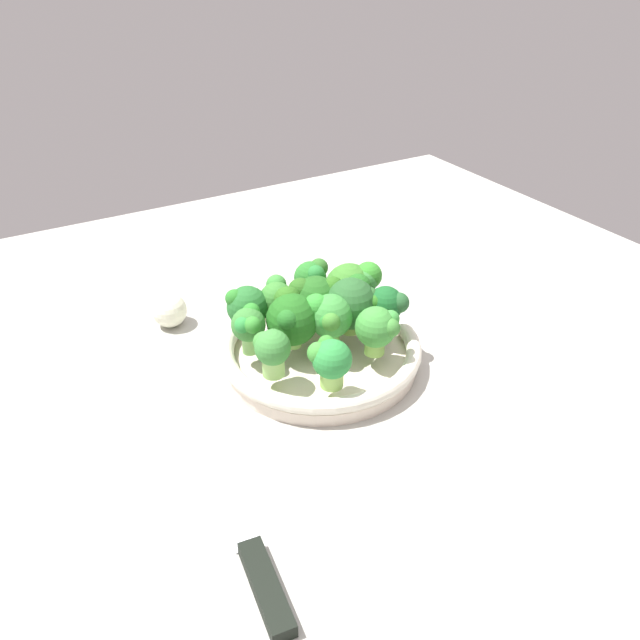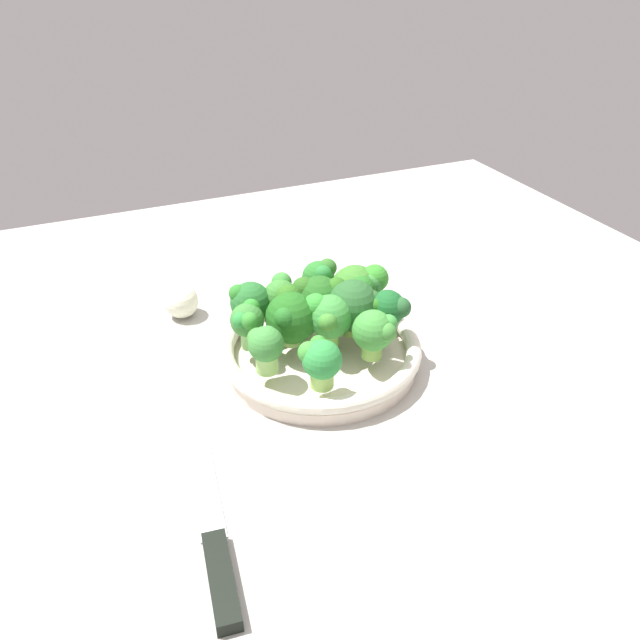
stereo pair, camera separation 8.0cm
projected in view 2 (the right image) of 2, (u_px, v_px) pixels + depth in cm
name	position (u px, v px, depth cm)	size (l,w,h in cm)	color
ground_plane	(347.00, 376.00, 82.85)	(130.00, 130.00, 2.50)	#ADADA4
bowl	(320.00, 351.00, 82.21)	(26.16, 26.16, 3.62)	beige
broccoli_floret_0	(359.00, 289.00, 84.14)	(7.71, 6.79, 7.41)	#91CB6B
broccoli_floret_1	(320.00, 298.00, 82.29)	(6.85, 6.32, 6.94)	#8FCF63
broccoli_floret_2	(354.00, 303.00, 80.80)	(6.98, 7.20, 7.46)	#88B24E
broccoli_floret_3	(320.00, 360.00, 71.48)	(4.79, 5.02, 6.00)	#9ED763
broccoli_floret_4	(247.00, 321.00, 77.64)	(4.24, 4.85, 6.25)	#90D371
broccoli_floret_5	(327.00, 317.00, 78.16)	(5.90, 5.88, 6.94)	#77C24F
broccoli_floret_6	(281.00, 296.00, 82.84)	(4.56, 5.49, 6.50)	#98D573
broccoli_floret_7	(375.00, 332.00, 76.14)	(5.40, 5.50, 6.34)	#7CB34C
broccoli_floret_8	(387.00, 308.00, 79.87)	(5.11, 5.11, 6.53)	#90D873
broccoli_floret_9	(320.00, 278.00, 87.08)	(4.95, 4.90, 6.47)	#87C75E
broccoli_floret_10	(265.00, 345.00, 74.01)	(4.28, 4.67, 5.97)	#9ED871
broccoli_floret_11	(250.00, 302.00, 82.19)	(5.42, 5.49, 6.35)	#95BE68
broccoli_floret_12	(291.00, 316.00, 78.55)	(6.56, 7.24, 7.10)	#86B95B
knife	(214.00, 538.00, 58.86)	(5.73, 26.69, 1.50)	silver
garlic_bulb	(181.00, 301.00, 91.75)	(4.96, 4.96, 4.96)	#ECECCD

